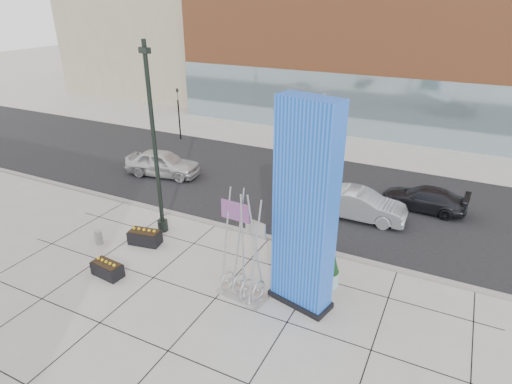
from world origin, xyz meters
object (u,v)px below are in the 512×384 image
at_px(car_silver_mid, 360,205).
at_px(public_art_sculpture, 243,270).
at_px(blue_pylon, 305,214).
at_px(lamp_post, 156,161).
at_px(concrete_bollard, 99,237).
at_px(overhead_street_sign, 299,176).
at_px(car_white_west, 163,163).

bearing_deg(car_silver_mid, public_art_sculpture, 162.19).
distance_m(blue_pylon, public_art_sculpture, 3.43).
bearing_deg(lamp_post, concrete_bollard, -129.55).
bearing_deg(concrete_bollard, overhead_street_sign, 17.48).
bearing_deg(concrete_bollard, car_silver_mid, 37.54).
xyz_separation_m(public_art_sculpture, overhead_street_sign, (0.94, 3.14, 2.86)).
bearing_deg(car_silver_mid, concrete_bollard, 126.29).
relative_size(public_art_sculpture, car_white_west, 0.93).
height_order(lamp_post, overhead_street_sign, lamp_post).
bearing_deg(overhead_street_sign, public_art_sculpture, -119.16).
relative_size(concrete_bollard, car_silver_mid, 0.14).
bearing_deg(car_white_west, public_art_sculpture, -138.44).
relative_size(overhead_street_sign, car_white_west, 0.98).
distance_m(lamp_post, public_art_sculpture, 6.99).
distance_m(concrete_bollard, car_silver_mid, 13.05).
bearing_deg(overhead_street_sign, car_silver_mid, 60.86).
relative_size(concrete_bollard, overhead_street_sign, 0.14).
distance_m(overhead_street_sign, car_silver_mid, 6.31).
distance_m(public_art_sculpture, overhead_street_sign, 4.35).
relative_size(blue_pylon, overhead_street_sign, 1.67).
height_order(blue_pylon, public_art_sculpture, blue_pylon).
height_order(lamp_post, car_silver_mid, lamp_post).
relative_size(blue_pylon, car_silver_mid, 1.67).
bearing_deg(public_art_sculpture, concrete_bollard, -175.30).
bearing_deg(car_silver_mid, blue_pylon, 176.21).
height_order(car_white_west, car_silver_mid, car_white_west).
xyz_separation_m(concrete_bollard, car_silver_mid, (10.34, 7.95, 0.43)).
relative_size(lamp_post, overhead_street_sign, 1.92).
height_order(blue_pylon, overhead_street_sign, blue_pylon).
xyz_separation_m(lamp_post, car_white_west, (-4.42, 5.83, -2.88)).
bearing_deg(public_art_sculpture, car_silver_mid, 80.81).
bearing_deg(concrete_bollard, public_art_sculpture, -2.68).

